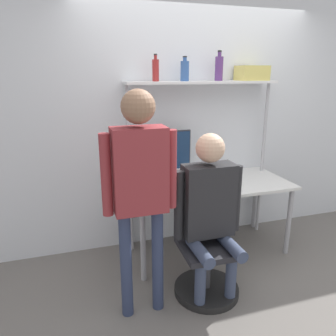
# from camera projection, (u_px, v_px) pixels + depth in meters

# --- Properties ---
(ground_plane) EXTENTS (12.00, 12.00, 0.00)m
(ground_plane) POSITION_uv_depth(u_px,v_px,m) (223.00, 269.00, 3.20)
(ground_plane) COLOR slate
(wall_back) EXTENTS (8.00, 0.06, 2.70)m
(wall_back) POSITION_uv_depth(u_px,v_px,m) (195.00, 120.00, 3.56)
(wall_back) COLOR silver
(wall_back) RESTS_ON ground_plane
(desk) EXTENTS (1.67, 0.76, 0.76)m
(desk) POSITION_uv_depth(u_px,v_px,m) (208.00, 190.00, 3.37)
(desk) COLOR silver
(desk) RESTS_ON ground_plane
(shelf_unit) EXTENTS (1.59, 0.27, 1.77)m
(shelf_unit) POSITION_uv_depth(u_px,v_px,m) (202.00, 109.00, 3.36)
(shelf_unit) COLOR white
(shelf_unit) RESTS_ON ground_plane
(monitor) EXTENTS (0.66, 0.17, 0.52)m
(monitor) POSITION_uv_depth(u_px,v_px,m) (160.00, 153.00, 3.37)
(monitor) COLOR #333338
(monitor) RESTS_ON desk
(laptop) EXTENTS (0.35, 0.22, 0.21)m
(laptop) POSITION_uv_depth(u_px,v_px,m) (189.00, 185.00, 3.13)
(laptop) COLOR silver
(laptop) RESTS_ON desk
(cell_phone) EXTENTS (0.07, 0.15, 0.01)m
(cell_phone) POSITION_uv_depth(u_px,v_px,m) (218.00, 189.00, 3.19)
(cell_phone) COLOR silver
(cell_phone) RESTS_ON desk
(office_chair) EXTENTS (0.56, 0.56, 0.92)m
(office_chair) POSITION_uv_depth(u_px,v_px,m) (206.00, 262.00, 2.83)
(office_chair) COLOR black
(office_chair) RESTS_ON ground_plane
(person_seated) EXTENTS (0.58, 0.47, 1.41)m
(person_seated) POSITION_uv_depth(u_px,v_px,m) (210.00, 205.00, 2.63)
(person_seated) COLOR #38425B
(person_seated) RESTS_ON ground_plane
(person_standing) EXTENTS (0.55, 0.24, 1.75)m
(person_standing) POSITION_uv_depth(u_px,v_px,m) (140.00, 178.00, 2.34)
(person_standing) COLOR #2D3856
(person_standing) RESTS_ON ground_plane
(bottle_purple) EXTENTS (0.08, 0.08, 0.29)m
(bottle_purple) POSITION_uv_depth(u_px,v_px,m) (219.00, 68.00, 3.30)
(bottle_purple) COLOR #593372
(bottle_purple) RESTS_ON shelf_unit
(bottle_red) EXTENTS (0.06, 0.06, 0.25)m
(bottle_red) POSITION_uv_depth(u_px,v_px,m) (156.00, 70.00, 3.11)
(bottle_red) COLOR maroon
(bottle_red) RESTS_ON shelf_unit
(bottle_blue) EXTENTS (0.08, 0.08, 0.23)m
(bottle_blue) POSITION_uv_depth(u_px,v_px,m) (185.00, 71.00, 3.20)
(bottle_blue) COLOR #335999
(bottle_blue) RESTS_ON shelf_unit
(storage_box) EXTENTS (0.30, 0.23, 0.15)m
(storage_box) POSITION_uv_depth(u_px,v_px,m) (252.00, 73.00, 3.42)
(storage_box) COLOR #DBCC66
(storage_box) RESTS_ON shelf_unit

